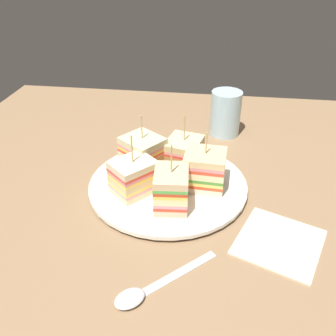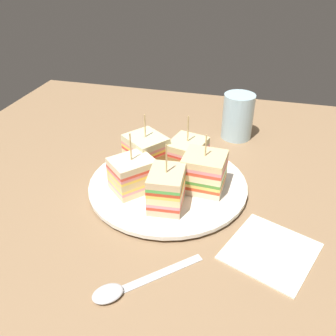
{
  "view_description": "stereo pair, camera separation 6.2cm",
  "coord_description": "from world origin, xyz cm",
  "px_view_note": "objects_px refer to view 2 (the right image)",
  "views": [
    {
      "loc": [
        -7.2,
        51.82,
        37.62
      ],
      "look_at": [
        0.0,
        0.0,
        4.29
      ],
      "focal_mm": 38.82,
      "sensor_mm": 36.0,
      "label": 1
    },
    {
      "loc": [
        -13.27,
        50.6,
        37.62
      ],
      "look_at": [
        0.0,
        0.0,
        4.29
      ],
      "focal_mm": 38.82,
      "sensor_mm": 36.0,
      "label": 2
    }
  ],
  "objects_px": {
    "plate": "(168,185)",
    "chip_pile": "(165,175)",
    "sandwich_wedge_2": "(204,172)",
    "napkin": "(271,250)",
    "sandwich_wedge_0": "(133,174)",
    "spoon": "(121,288)",
    "sandwich_wedge_1": "(167,189)",
    "sandwich_wedge_3": "(187,154)",
    "sandwich_wedge_4": "(146,153)",
    "drinking_glass": "(237,119)"
  },
  "relations": [
    {
      "from": "chip_pile",
      "to": "sandwich_wedge_2",
      "type": "bearing_deg",
      "value": 174.55
    },
    {
      "from": "sandwich_wedge_1",
      "to": "chip_pile",
      "type": "bearing_deg",
      "value": 11.75
    },
    {
      "from": "sandwich_wedge_1",
      "to": "drinking_glass",
      "type": "height_order",
      "value": "sandwich_wedge_1"
    },
    {
      "from": "plate",
      "to": "chip_pile",
      "type": "height_order",
      "value": "chip_pile"
    },
    {
      "from": "spoon",
      "to": "drinking_glass",
      "type": "height_order",
      "value": "drinking_glass"
    },
    {
      "from": "sandwich_wedge_3",
      "to": "napkin",
      "type": "relative_size",
      "value": 0.89
    },
    {
      "from": "sandwich_wedge_1",
      "to": "sandwich_wedge_4",
      "type": "distance_m",
      "value": 0.12
    },
    {
      "from": "chip_pile",
      "to": "plate",
      "type": "bearing_deg",
      "value": 132.1
    },
    {
      "from": "sandwich_wedge_0",
      "to": "plate",
      "type": "bearing_deg",
      "value": -15.33
    },
    {
      "from": "sandwich_wedge_4",
      "to": "spoon",
      "type": "xyz_separation_m",
      "value": [
        -0.05,
        0.26,
        -0.04
      ]
    },
    {
      "from": "sandwich_wedge_2",
      "to": "napkin",
      "type": "relative_size",
      "value": 0.87
    },
    {
      "from": "plate",
      "to": "chip_pile",
      "type": "distance_m",
      "value": 0.02
    },
    {
      "from": "sandwich_wedge_1",
      "to": "spoon",
      "type": "bearing_deg",
      "value": 170.41
    },
    {
      "from": "sandwich_wedge_0",
      "to": "sandwich_wedge_1",
      "type": "relative_size",
      "value": 0.97
    },
    {
      "from": "sandwich_wedge_2",
      "to": "sandwich_wedge_4",
      "type": "distance_m",
      "value": 0.12
    },
    {
      "from": "sandwich_wedge_4",
      "to": "chip_pile",
      "type": "height_order",
      "value": "sandwich_wedge_4"
    },
    {
      "from": "chip_pile",
      "to": "spoon",
      "type": "relative_size",
      "value": 0.55
    },
    {
      "from": "plate",
      "to": "chip_pile",
      "type": "bearing_deg",
      "value": -47.9
    },
    {
      "from": "plate",
      "to": "sandwich_wedge_0",
      "type": "distance_m",
      "value": 0.07
    },
    {
      "from": "sandwich_wedge_0",
      "to": "sandwich_wedge_2",
      "type": "relative_size",
      "value": 1.04
    },
    {
      "from": "sandwich_wedge_3",
      "to": "drinking_glass",
      "type": "distance_m",
      "value": 0.19
    },
    {
      "from": "sandwich_wedge_2",
      "to": "sandwich_wedge_4",
      "type": "height_order",
      "value": "sandwich_wedge_4"
    },
    {
      "from": "sandwich_wedge_3",
      "to": "sandwich_wedge_4",
      "type": "bearing_deg",
      "value": -58.64
    },
    {
      "from": "sandwich_wedge_0",
      "to": "sandwich_wedge_1",
      "type": "distance_m",
      "value": 0.07
    },
    {
      "from": "sandwich_wedge_2",
      "to": "drinking_glass",
      "type": "bearing_deg",
      "value": -95.01
    },
    {
      "from": "sandwich_wedge_1",
      "to": "sandwich_wedge_2",
      "type": "xyz_separation_m",
      "value": [
        -0.05,
        -0.06,
        0.0
      ]
    },
    {
      "from": "chip_pile",
      "to": "napkin",
      "type": "relative_size",
      "value": 0.61
    },
    {
      "from": "napkin",
      "to": "sandwich_wedge_0",
      "type": "bearing_deg",
      "value": -18.8
    },
    {
      "from": "sandwich_wedge_0",
      "to": "napkin",
      "type": "distance_m",
      "value": 0.25
    },
    {
      "from": "napkin",
      "to": "sandwich_wedge_4",
      "type": "bearing_deg",
      "value": -32.72
    },
    {
      "from": "sandwich_wedge_0",
      "to": "spoon",
      "type": "distance_m",
      "value": 0.21
    },
    {
      "from": "plate",
      "to": "sandwich_wedge_3",
      "type": "distance_m",
      "value": 0.07
    },
    {
      "from": "sandwich_wedge_0",
      "to": "chip_pile",
      "type": "distance_m",
      "value": 0.06
    },
    {
      "from": "sandwich_wedge_3",
      "to": "drinking_glass",
      "type": "height_order",
      "value": "sandwich_wedge_3"
    },
    {
      "from": "spoon",
      "to": "napkin",
      "type": "distance_m",
      "value": 0.21
    },
    {
      "from": "sandwich_wedge_4",
      "to": "drinking_glass",
      "type": "height_order",
      "value": "sandwich_wedge_4"
    },
    {
      "from": "spoon",
      "to": "drinking_glass",
      "type": "distance_m",
      "value": 0.47
    },
    {
      "from": "sandwich_wedge_0",
      "to": "drinking_glass",
      "type": "relative_size",
      "value": 1.08
    },
    {
      "from": "chip_pile",
      "to": "spoon",
      "type": "xyz_separation_m",
      "value": [
        -0.01,
        0.24,
        -0.02
      ]
    },
    {
      "from": "sandwich_wedge_1",
      "to": "sandwich_wedge_3",
      "type": "distance_m",
      "value": 0.12
    },
    {
      "from": "sandwich_wedge_0",
      "to": "napkin",
      "type": "xyz_separation_m",
      "value": [
        -0.23,
        0.08,
        -0.04
      ]
    },
    {
      "from": "chip_pile",
      "to": "drinking_glass",
      "type": "bearing_deg",
      "value": -114.66
    },
    {
      "from": "sandwich_wedge_1",
      "to": "drinking_glass",
      "type": "distance_m",
      "value": 0.3
    },
    {
      "from": "plate",
      "to": "sandwich_wedge_3",
      "type": "height_order",
      "value": "sandwich_wedge_3"
    },
    {
      "from": "plate",
      "to": "sandwich_wedge_2",
      "type": "xyz_separation_m",
      "value": [
        -0.06,
        -0.0,
        0.04
      ]
    },
    {
      "from": "sandwich_wedge_1",
      "to": "spoon",
      "type": "xyz_separation_m",
      "value": [
        0.01,
        0.17,
        -0.04
      ]
    },
    {
      "from": "drinking_glass",
      "to": "sandwich_wedge_0",
      "type": "bearing_deg",
      "value": 60.57
    },
    {
      "from": "drinking_glass",
      "to": "sandwich_wedge_1",
      "type": "bearing_deg",
      "value": 74.19
    },
    {
      "from": "sandwich_wedge_1",
      "to": "sandwich_wedge_4",
      "type": "height_order",
      "value": "sandwich_wedge_1"
    },
    {
      "from": "sandwich_wedge_1",
      "to": "sandwich_wedge_4",
      "type": "bearing_deg",
      "value": 28.88
    }
  ]
}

